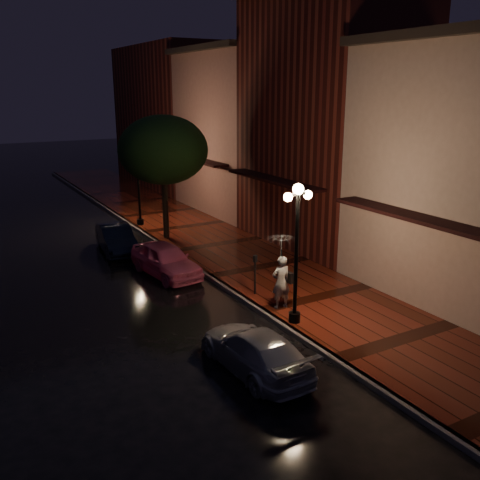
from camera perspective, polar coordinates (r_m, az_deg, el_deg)
ground at (r=20.63m, az=-3.07°, el=-4.23°), size 120.00×120.00×0.00m
sidewalk at (r=21.65m, az=2.26°, el=-3.03°), size 4.50×60.00×0.15m
curb at (r=20.61m, az=-3.07°, el=-4.04°), size 0.25×60.00×0.15m
storefront_near at (r=19.52m, az=24.18°, el=6.13°), size 5.00×8.00×8.50m
storefront_mid at (r=24.92m, az=9.42°, el=12.03°), size 5.00×8.00×11.00m
storefront_far at (r=31.60m, az=0.05°, el=11.20°), size 5.00×8.00×9.00m
storefront_extra at (r=40.54m, az=-7.16°, el=12.84°), size 5.00×12.00×10.00m
streetlamp_near at (r=15.91m, az=6.05°, el=-0.61°), size 0.96×0.36×4.31m
streetlamp_far at (r=28.20m, az=-10.81°, el=6.46°), size 0.96×0.36×4.31m
street_tree at (r=25.26m, az=-8.17°, el=9.27°), size 4.16×4.16×5.80m
pink_car at (r=21.05m, az=-7.92°, el=-2.10°), size 1.94×3.93×1.29m
navy_car at (r=24.51m, az=-13.07°, el=0.14°), size 1.66×3.82×1.22m
silver_car at (r=14.12m, az=1.61°, el=-11.69°), size 1.68×3.90×1.12m
woman_with_umbrella at (r=17.18m, az=4.46°, el=-2.12°), size 1.03×1.05×2.49m
parking_meter at (r=18.53m, az=1.62°, el=-3.29°), size 0.15×0.13×1.41m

